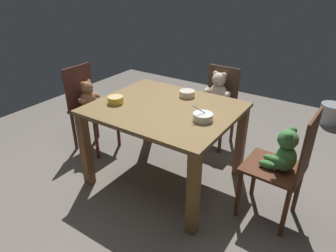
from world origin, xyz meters
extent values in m
cube|color=slate|center=(0.00, 0.00, -0.02)|extent=(5.20, 5.20, 0.04)
cube|color=brown|center=(0.00, 0.00, 0.72)|extent=(1.20, 1.00, 0.03)
cube|color=brown|center=(-0.55, -0.45, 0.35)|extent=(0.08, 0.08, 0.70)
cube|color=brown|center=(0.55, -0.45, 0.35)|extent=(0.08, 0.08, 0.70)
cube|color=brown|center=(-0.55, 0.45, 0.35)|extent=(0.08, 0.08, 0.70)
cube|color=brown|center=(0.55, 0.45, 0.35)|extent=(0.08, 0.08, 0.70)
cube|color=#4F2920|center=(-0.94, 0.05, 0.44)|extent=(0.41, 0.39, 0.02)
cube|color=#4F2920|center=(-1.14, 0.05, 0.68)|extent=(0.02, 0.35, 0.44)
cylinder|color=#4F2920|center=(-0.78, -0.11, 0.22)|extent=(0.04, 0.04, 0.43)
cylinder|color=#4F2920|center=(-0.77, 0.21, 0.22)|extent=(0.04, 0.04, 0.43)
cylinder|color=#4F2920|center=(-1.12, -0.11, 0.22)|extent=(0.04, 0.04, 0.43)
cylinder|color=#4F2920|center=(-1.11, 0.21, 0.22)|extent=(0.04, 0.04, 0.43)
ellipsoid|color=#9C6845|center=(-1.02, 0.05, 0.55)|extent=(0.15, 0.17, 0.20)
ellipsoid|color=beige|center=(-0.97, 0.05, 0.54)|extent=(0.05, 0.09, 0.12)
sphere|color=#9C6845|center=(-1.01, 0.05, 0.70)|extent=(0.12, 0.12, 0.12)
ellipsoid|color=beige|center=(-0.96, 0.05, 0.69)|extent=(0.04, 0.05, 0.04)
sphere|color=#9C6845|center=(-1.02, 0.01, 0.74)|extent=(0.05, 0.05, 0.05)
sphere|color=#9C6845|center=(-1.01, 0.09, 0.74)|extent=(0.05, 0.05, 0.05)
ellipsoid|color=#9C6845|center=(-1.00, -0.05, 0.58)|extent=(0.11, 0.06, 0.05)
ellipsoid|color=#9C6845|center=(-0.99, 0.15, 0.58)|extent=(0.11, 0.06, 0.05)
ellipsoid|color=#9C6845|center=(-0.91, 0.00, 0.49)|extent=(0.13, 0.06, 0.06)
ellipsoid|color=#9C6845|center=(-0.91, 0.10, 0.49)|extent=(0.13, 0.06, 0.06)
cube|color=#483223|center=(0.08, 0.85, 0.44)|extent=(0.40, 0.37, 0.02)
cube|color=#483223|center=(0.09, 1.02, 0.66)|extent=(0.36, 0.03, 0.40)
cylinder|color=#483223|center=(-0.09, 0.70, 0.22)|extent=(0.04, 0.04, 0.43)
cylinder|color=#483223|center=(0.24, 0.69, 0.22)|extent=(0.04, 0.04, 0.43)
cylinder|color=#483223|center=(-0.08, 1.00, 0.22)|extent=(0.04, 0.04, 0.43)
cylinder|color=#483223|center=(0.25, 0.99, 0.22)|extent=(0.04, 0.04, 0.43)
ellipsoid|color=beige|center=(0.08, 0.91, 0.57)|extent=(0.21, 0.18, 0.24)
ellipsoid|color=beige|center=(0.08, 0.85, 0.56)|extent=(0.11, 0.06, 0.14)
sphere|color=beige|center=(0.08, 0.90, 0.75)|extent=(0.14, 0.14, 0.14)
ellipsoid|color=beige|center=(0.08, 0.85, 0.73)|extent=(0.06, 0.05, 0.04)
sphere|color=beige|center=(0.03, 0.91, 0.80)|extent=(0.05, 0.05, 0.05)
sphere|color=beige|center=(0.13, 0.91, 0.80)|extent=(0.05, 0.05, 0.05)
ellipsoid|color=beige|center=(-0.03, 0.89, 0.60)|extent=(0.07, 0.14, 0.07)
ellipsoid|color=beige|center=(0.20, 0.88, 0.60)|extent=(0.07, 0.14, 0.07)
ellipsoid|color=beige|center=(0.02, 0.79, 0.49)|extent=(0.08, 0.16, 0.07)
ellipsoid|color=beige|center=(0.14, 0.79, 0.49)|extent=(0.08, 0.16, 0.07)
cube|color=#522B19|center=(0.94, 0.05, 0.44)|extent=(0.44, 0.40, 0.02)
cube|color=#522B19|center=(1.14, 0.04, 0.70)|extent=(0.04, 0.35, 0.48)
cylinder|color=#522B19|center=(0.77, 0.22, 0.22)|extent=(0.04, 0.04, 0.43)
cylinder|color=#522B19|center=(0.76, -0.10, 0.22)|extent=(0.04, 0.04, 0.43)
cylinder|color=#522B19|center=(1.13, 0.20, 0.22)|extent=(0.04, 0.04, 0.43)
cylinder|color=#522B19|center=(1.11, -0.12, 0.22)|extent=(0.04, 0.04, 0.43)
ellipsoid|color=#427D3F|center=(1.02, 0.05, 0.56)|extent=(0.16, 0.18, 0.20)
ellipsoid|color=beige|center=(0.97, 0.05, 0.55)|extent=(0.06, 0.10, 0.12)
sphere|color=#427D3F|center=(1.01, 0.05, 0.71)|extent=(0.14, 0.14, 0.14)
ellipsoid|color=beige|center=(0.96, 0.05, 0.70)|extent=(0.05, 0.06, 0.04)
sphere|color=#427D3F|center=(1.02, 0.10, 0.77)|extent=(0.05, 0.05, 0.05)
sphere|color=#427D3F|center=(1.02, 0.00, 0.77)|extent=(0.05, 0.05, 0.05)
ellipsoid|color=#427D3F|center=(1.00, 0.15, 0.58)|extent=(0.12, 0.06, 0.06)
ellipsoid|color=#427D3F|center=(0.99, -0.05, 0.58)|extent=(0.12, 0.06, 0.06)
ellipsoid|color=#427D3F|center=(0.91, 0.10, 0.49)|extent=(0.13, 0.07, 0.06)
ellipsoid|color=#427D3F|center=(0.91, 0.01, 0.49)|extent=(0.13, 0.07, 0.06)
cylinder|color=yellow|center=(-0.40, -0.17, 0.77)|extent=(0.14, 0.14, 0.06)
cylinder|color=yellow|center=(-0.40, -0.17, 0.74)|extent=(0.08, 0.08, 0.01)
cylinder|color=tan|center=(-0.40, -0.17, 0.79)|extent=(0.11, 0.11, 0.01)
cylinder|color=white|center=(0.39, -0.05, 0.77)|extent=(0.16, 0.16, 0.06)
cylinder|color=white|center=(0.39, -0.05, 0.74)|extent=(0.09, 0.09, 0.01)
cylinder|color=beige|center=(0.39, -0.05, 0.79)|extent=(0.13, 0.13, 0.01)
cylinder|color=#BCBCC1|center=(0.36, -0.08, 0.83)|extent=(0.08, 0.08, 0.08)
ellipsoid|color=#BCBCC1|center=(0.40, -0.05, 0.79)|extent=(0.04, 0.04, 0.01)
cylinder|color=beige|center=(0.04, 0.31, 0.77)|extent=(0.14, 0.14, 0.06)
cylinder|color=beige|center=(0.04, 0.31, 0.74)|extent=(0.08, 0.08, 0.01)
cylinder|color=beige|center=(0.04, 0.31, 0.79)|extent=(0.12, 0.12, 0.01)
cylinder|color=#93969B|center=(1.13, 2.15, 0.13)|extent=(0.29, 0.29, 0.26)
camera|label=1|loc=(1.31, -1.92, 1.75)|focal=31.88mm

